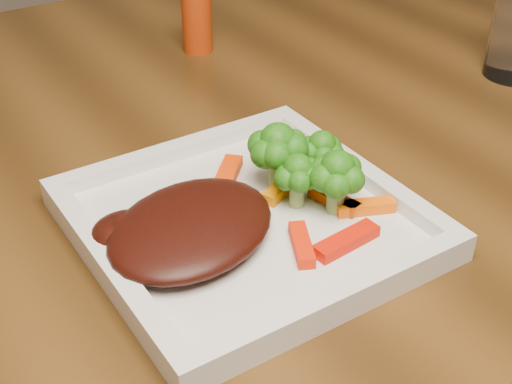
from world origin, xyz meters
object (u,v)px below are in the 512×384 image
plate (246,225)px  spice_shaker (197,17)px  dining_table (276,320)px  steak (191,227)px

plate → spice_shaker: 0.40m
dining_table → steak: steak is taller
plate → spice_shaker: size_ratio=2.93×
dining_table → steak: bearing=-138.0°
dining_table → spice_shaker: size_ratio=17.39×
steak → spice_shaker: spice_shaker is taller
plate → dining_table: bearing=49.3°
spice_shaker → dining_table: bearing=-81.8°
dining_table → spice_shaker: spice_shaker is taller
steak → spice_shaker: size_ratio=1.66×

